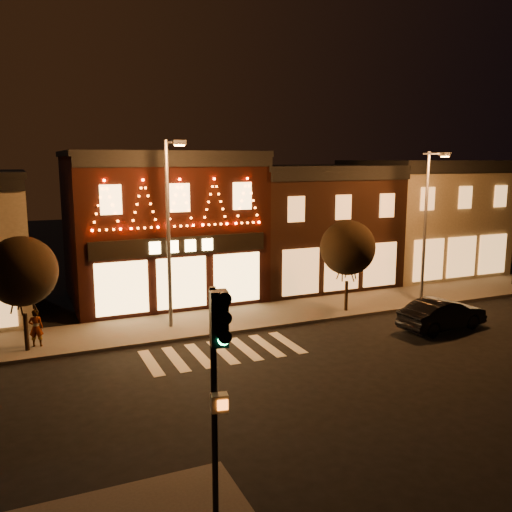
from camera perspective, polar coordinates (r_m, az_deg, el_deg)
ground at (r=19.49m, az=0.68°, el=-13.72°), size 120.00×120.00×0.00m
sidewalk_far at (r=27.13m, az=-2.45°, el=-6.62°), size 44.00×4.00×0.15m
building_pulp at (r=31.33m, az=-9.91°, el=3.14°), size 10.20×8.34×8.30m
building_right_a at (r=34.86m, az=5.46°, el=3.27°), size 9.20×8.28×7.50m
building_right_b at (r=39.98m, az=16.85°, el=3.97°), size 9.20×8.28×7.80m
traffic_signal_near at (r=11.56m, az=-4.06°, el=-10.71°), size 0.41×0.54×5.13m
streetlamp_mid at (r=24.82m, az=-9.00°, el=3.75°), size 0.56×1.97×8.57m
streetlamp_right at (r=30.21m, az=17.53°, el=4.00°), size 0.73×1.86×8.11m
tree_left at (r=23.72m, az=-23.31°, el=-1.48°), size 2.82×2.82×4.72m
tree_right at (r=28.09m, az=9.57°, el=0.87°), size 2.81×2.81×4.70m
dark_sedan at (r=27.05m, az=18.90°, el=-5.77°), size 4.59×2.03×1.46m
pedestrian at (r=24.67m, az=-22.01°, el=-6.98°), size 0.65×0.50×1.59m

